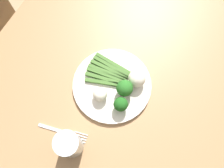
{
  "coord_description": "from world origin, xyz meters",
  "views": [
    {
      "loc": [
        0.24,
        0.07,
        1.54
      ],
      "look_at": [
        0.02,
        -0.05,
        0.77
      ],
      "focal_mm": 38.67,
      "sensor_mm": 36.0,
      "label": 1
    }
  ],
  "objects_px": {
    "cauliflower_mid": "(137,79)",
    "water_glass": "(69,145)",
    "broccoli_front": "(121,104)",
    "plate": "(112,85)",
    "fork": "(63,132)",
    "dining_table": "(125,95)",
    "broccoli_outer_edge": "(126,89)",
    "cauliflower_back_right": "(100,94)",
    "asparagus_bundle": "(108,73)"
  },
  "relations": [
    {
      "from": "cauliflower_mid",
      "to": "dining_table",
      "type": "bearing_deg",
      "value": -33.32
    },
    {
      "from": "asparagus_bundle",
      "to": "cauliflower_mid",
      "type": "height_order",
      "value": "cauliflower_mid"
    },
    {
      "from": "cauliflower_back_right",
      "to": "asparagus_bundle",
      "type": "bearing_deg",
      "value": -169.45
    },
    {
      "from": "broccoli_front",
      "to": "water_glass",
      "type": "xyz_separation_m",
      "value": [
        0.18,
        -0.08,
        0.02
      ]
    },
    {
      "from": "dining_table",
      "to": "broccoli_outer_edge",
      "type": "xyz_separation_m",
      "value": [
        0.02,
        0.0,
        0.15
      ]
    },
    {
      "from": "dining_table",
      "to": "water_glass",
      "type": "height_order",
      "value": "water_glass"
    },
    {
      "from": "dining_table",
      "to": "cauliflower_mid",
      "type": "height_order",
      "value": "cauliflower_mid"
    },
    {
      "from": "water_glass",
      "to": "asparagus_bundle",
      "type": "bearing_deg",
      "value": -176.88
    },
    {
      "from": "broccoli_front",
      "to": "water_glass",
      "type": "relative_size",
      "value": 0.44
    },
    {
      "from": "water_glass",
      "to": "fork",
      "type": "bearing_deg",
      "value": -115.99
    },
    {
      "from": "asparagus_bundle",
      "to": "cauliflower_back_right",
      "type": "height_order",
      "value": "cauliflower_back_right"
    },
    {
      "from": "fork",
      "to": "dining_table",
      "type": "bearing_deg",
      "value": 52.41
    },
    {
      "from": "dining_table",
      "to": "water_glass",
      "type": "bearing_deg",
      "value": -13.97
    },
    {
      "from": "fork",
      "to": "plate",
      "type": "bearing_deg",
      "value": 61.43
    },
    {
      "from": "broccoli_outer_edge",
      "to": "asparagus_bundle",
      "type": "bearing_deg",
      "value": -111.63
    },
    {
      "from": "broccoli_front",
      "to": "water_glass",
      "type": "height_order",
      "value": "water_glass"
    },
    {
      "from": "broccoli_front",
      "to": "cauliflower_mid",
      "type": "relative_size",
      "value": 0.98
    },
    {
      "from": "fork",
      "to": "water_glass",
      "type": "xyz_separation_m",
      "value": [
        0.02,
        0.05,
        0.06
      ]
    },
    {
      "from": "plate",
      "to": "broccoli_outer_edge",
      "type": "xyz_separation_m",
      "value": [
        0.0,
        0.05,
        0.05
      ]
    },
    {
      "from": "fork",
      "to": "cauliflower_back_right",
      "type": "bearing_deg",
      "value": 60.71
    },
    {
      "from": "plate",
      "to": "fork",
      "type": "height_order",
      "value": "plate"
    },
    {
      "from": "asparagus_bundle",
      "to": "fork",
      "type": "height_order",
      "value": "asparagus_bundle"
    },
    {
      "from": "dining_table",
      "to": "cauliflower_back_right",
      "type": "xyz_separation_m",
      "value": [
        0.07,
        -0.06,
        0.14
      ]
    },
    {
      "from": "broccoli_outer_edge",
      "to": "fork",
      "type": "distance_m",
      "value": 0.25
    },
    {
      "from": "cauliflower_back_right",
      "to": "broccoli_front",
      "type": "bearing_deg",
      "value": 89.76
    },
    {
      "from": "dining_table",
      "to": "broccoli_outer_edge",
      "type": "height_order",
      "value": "broccoli_outer_edge"
    },
    {
      "from": "dining_table",
      "to": "cauliflower_back_right",
      "type": "bearing_deg",
      "value": -40.53
    },
    {
      "from": "dining_table",
      "to": "broccoli_front",
      "type": "distance_m",
      "value": 0.16
    },
    {
      "from": "dining_table",
      "to": "broccoli_outer_edge",
      "type": "distance_m",
      "value": 0.15
    },
    {
      "from": "fork",
      "to": "cauliflower_mid",
      "type": "bearing_deg",
      "value": 51.52
    },
    {
      "from": "cauliflower_mid",
      "to": "fork",
      "type": "distance_m",
      "value": 0.3
    },
    {
      "from": "water_glass",
      "to": "plate",
      "type": "bearing_deg",
      "value": 176.19
    },
    {
      "from": "broccoli_outer_edge",
      "to": "cauliflower_back_right",
      "type": "xyz_separation_m",
      "value": [
        0.05,
        -0.07,
        -0.01
      ]
    },
    {
      "from": "broccoli_outer_edge",
      "to": "fork",
      "type": "relative_size",
      "value": 0.4
    },
    {
      "from": "asparagus_bundle",
      "to": "broccoli_outer_edge",
      "type": "xyz_separation_m",
      "value": [
        0.03,
        0.08,
        0.03
      ]
    },
    {
      "from": "dining_table",
      "to": "asparagus_bundle",
      "type": "distance_m",
      "value": 0.14
    },
    {
      "from": "cauliflower_mid",
      "to": "fork",
      "type": "xyz_separation_m",
      "value": [
        0.26,
        -0.13,
        -0.04
      ]
    },
    {
      "from": "plate",
      "to": "cauliflower_mid",
      "type": "distance_m",
      "value": 0.09
    },
    {
      "from": "plate",
      "to": "cauliflower_back_right",
      "type": "xyz_separation_m",
      "value": [
        0.05,
        -0.01,
        0.03
      ]
    },
    {
      "from": "dining_table",
      "to": "fork",
      "type": "xyz_separation_m",
      "value": [
        0.23,
        -0.11,
        0.1
      ]
    },
    {
      "from": "broccoli_outer_edge",
      "to": "fork",
      "type": "height_order",
      "value": "broccoli_outer_edge"
    },
    {
      "from": "broccoli_front",
      "to": "fork",
      "type": "distance_m",
      "value": 0.21
    },
    {
      "from": "broccoli_front",
      "to": "fork",
      "type": "bearing_deg",
      "value": -38.54
    },
    {
      "from": "cauliflower_back_right",
      "to": "fork",
      "type": "distance_m",
      "value": 0.17
    },
    {
      "from": "cauliflower_mid",
      "to": "water_glass",
      "type": "height_order",
      "value": "water_glass"
    },
    {
      "from": "plate",
      "to": "water_glass",
      "type": "relative_size",
      "value": 2.08
    },
    {
      "from": "broccoli_front",
      "to": "broccoli_outer_edge",
      "type": "bearing_deg",
      "value": -171.29
    },
    {
      "from": "asparagus_bundle",
      "to": "cauliflower_mid",
      "type": "distance_m",
      "value": 0.1
    },
    {
      "from": "plate",
      "to": "broccoli_front",
      "type": "bearing_deg",
      "value": 47.6
    },
    {
      "from": "asparagus_bundle",
      "to": "broccoli_front",
      "type": "bearing_deg",
      "value": 131.66
    }
  ]
}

